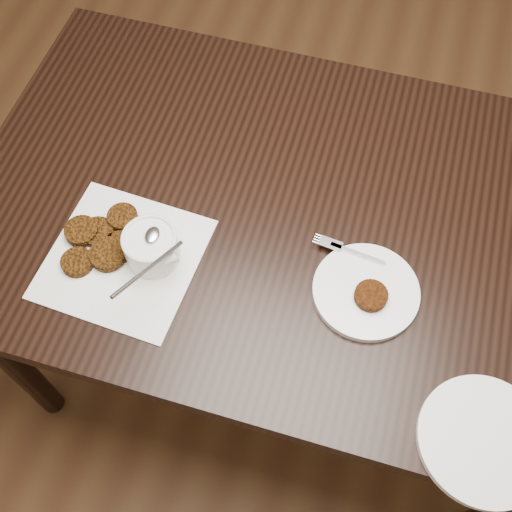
{
  "coord_description": "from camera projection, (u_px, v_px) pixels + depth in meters",
  "views": [
    {
      "loc": [
        0.1,
        -0.54,
        1.82
      ],
      "look_at": [
        -0.06,
        0.0,
        0.8
      ],
      "focal_mm": 44.42,
      "sensor_mm": 36.0,
      "label": 1
    }
  ],
  "objects": [
    {
      "name": "plate_with_patty",
      "position": [
        366.0,
        290.0,
        1.17
      ],
      "size": [
        0.22,
        0.22,
        0.03
      ],
      "primitive_type": null,
      "rotation": [
        0.0,
        0.0,
        -0.13
      ],
      "color": "white",
      "rests_on": "table"
    },
    {
      "name": "plate_empty",
      "position": [
        484.0,
        440.0,
        1.04
      ],
      "size": [
        0.28,
        0.28,
        0.02
      ],
      "primitive_type": "cylinder",
      "rotation": [
        0.0,
        0.0,
        0.37
      ],
      "color": "white",
      "rests_on": "table"
    },
    {
      "name": "table",
      "position": [
        287.0,
        293.0,
        1.6
      ],
      "size": [
        1.34,
        0.86,
        0.75
      ],
      "primitive_type": "cube",
      "color": "black",
      "rests_on": "floor"
    },
    {
      "name": "sauce_ramekin",
      "position": [
        149.0,
        238.0,
        1.15
      ],
      "size": [
        0.15,
        0.15,
        0.14
      ],
      "primitive_type": null,
      "rotation": [
        0.0,
        0.0,
        -0.12
      ],
      "color": "white",
      "rests_on": "napkin"
    },
    {
      "name": "napkin",
      "position": [
        124.0,
        259.0,
        1.21
      ],
      "size": [
        0.3,
        0.3,
        0.0
      ],
      "primitive_type": "cube",
      "rotation": [
        0.0,
        0.0,
        -0.06
      ],
      "color": "white",
      "rests_on": "table"
    },
    {
      "name": "patty_cluster",
      "position": [
        102.0,
        240.0,
        1.22
      ],
      "size": [
        0.29,
        0.29,
        0.02
      ],
      "primitive_type": null,
      "rotation": [
        0.0,
        0.0,
        0.39
      ],
      "color": "#5F360C",
      "rests_on": "napkin"
    },
    {
      "name": "floor",
      "position": [
        275.0,
        395.0,
        1.85
      ],
      "size": [
        4.0,
        4.0,
        0.0
      ],
      "primitive_type": "plane",
      "color": "#54351C",
      "rests_on": "ground"
    }
  ]
}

